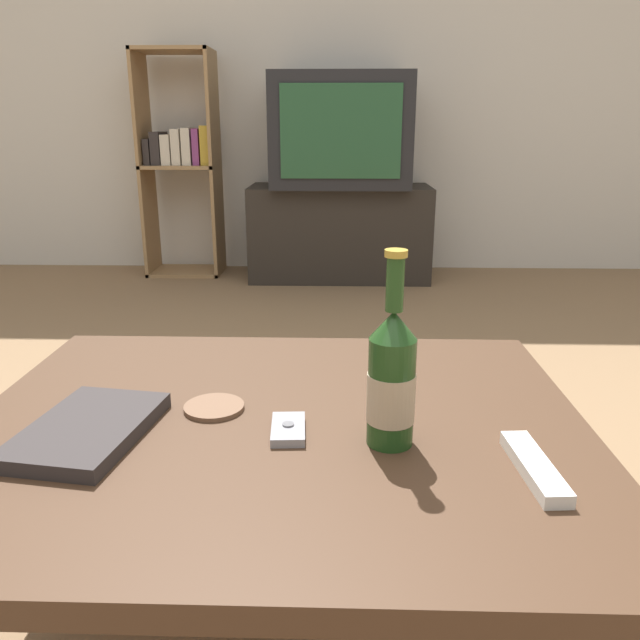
% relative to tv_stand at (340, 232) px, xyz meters
% --- Properties ---
extents(ground_plane, '(12.00, 12.00, 0.00)m').
position_rel_tv_stand_xyz_m(ground_plane, '(-0.10, -2.72, -0.27)').
color(ground_plane, '#846647').
extents(back_wall, '(8.00, 0.05, 2.60)m').
position_rel_tv_stand_xyz_m(back_wall, '(-0.10, 0.30, 1.03)').
color(back_wall, beige).
rests_on(back_wall, ground_plane).
extents(coffee_table, '(1.01, 0.83, 0.41)m').
position_rel_tv_stand_xyz_m(coffee_table, '(-0.10, -2.72, 0.09)').
color(coffee_table, '#422B1C').
rests_on(coffee_table, ground_plane).
extents(tv_stand, '(1.04, 0.45, 0.54)m').
position_rel_tv_stand_xyz_m(tv_stand, '(0.00, 0.00, 0.00)').
color(tv_stand, '#28231E').
rests_on(tv_stand, ground_plane).
extents(television, '(0.76, 0.61, 0.60)m').
position_rel_tv_stand_xyz_m(television, '(0.00, -0.00, 0.57)').
color(television, black).
rests_on(television, tv_stand).
extents(bookshelf, '(0.43, 0.30, 1.28)m').
position_rel_tv_stand_xyz_m(bookshelf, '(-0.93, 0.09, 0.41)').
color(bookshelf, '#99754C').
rests_on(bookshelf, ground_plane).
extents(beer_bottle, '(0.07, 0.07, 0.30)m').
position_rel_tv_stand_xyz_m(beer_bottle, '(0.07, -2.79, 0.25)').
color(beer_bottle, '#1E4219').
rests_on(beer_bottle, coffee_table).
extents(cell_phone, '(0.06, 0.10, 0.02)m').
position_rel_tv_stand_xyz_m(cell_phone, '(-0.08, -2.77, 0.15)').
color(cell_phone, gray).
rests_on(cell_phone, coffee_table).
extents(remote_control, '(0.05, 0.18, 0.02)m').
position_rel_tv_stand_xyz_m(remote_control, '(0.27, -2.88, 0.15)').
color(remote_control, white).
rests_on(remote_control, coffee_table).
extents(coaster, '(0.10, 0.10, 0.01)m').
position_rel_tv_stand_xyz_m(coaster, '(-0.21, -2.69, 0.15)').
color(coaster, brown).
rests_on(coaster, coffee_table).
extents(table_book, '(0.20, 0.28, 0.02)m').
position_rel_tv_stand_xyz_m(table_book, '(-0.39, -2.79, 0.15)').
color(table_book, '#2D2828').
rests_on(table_book, coffee_table).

